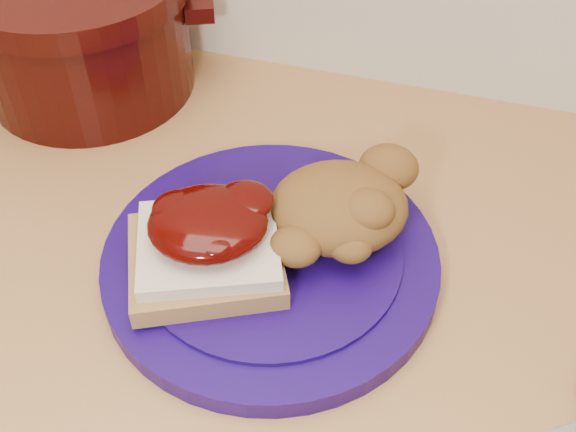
# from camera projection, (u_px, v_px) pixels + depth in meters

# --- Properties ---
(plate) EXTENTS (0.38, 0.38, 0.02)m
(plate) POSITION_uv_depth(u_px,v_px,m) (271.00, 261.00, 0.63)
(plate) COLOR #16054E
(plate) RESTS_ON wood_countertop
(sandwich) EXTENTS (0.16, 0.15, 0.06)m
(sandwich) POSITION_uv_depth(u_px,v_px,m) (207.00, 243.00, 0.59)
(sandwich) COLOR olive
(sandwich) RESTS_ON plate
(stuffing_mound) EXTENTS (0.15, 0.14, 0.06)m
(stuffing_mound) POSITION_uv_depth(u_px,v_px,m) (339.00, 207.00, 0.62)
(stuffing_mound) COLOR brown
(stuffing_mound) RESTS_ON plate
(dutch_oven) EXTENTS (0.32, 0.32, 0.16)m
(dutch_oven) POSITION_uv_depth(u_px,v_px,m) (82.00, 30.00, 0.79)
(dutch_oven) COLOR black
(dutch_oven) RESTS_ON wood_countertop
(pepper_grinder) EXTENTS (0.06, 0.06, 0.12)m
(pepper_grinder) POSITION_uv_depth(u_px,v_px,m) (33.00, 50.00, 0.77)
(pepper_grinder) COLOR black
(pepper_grinder) RESTS_ON wood_countertop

